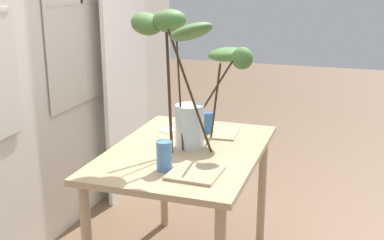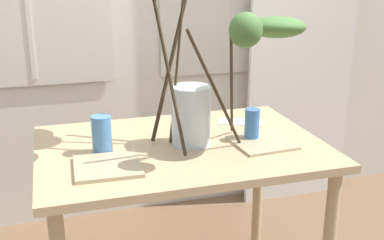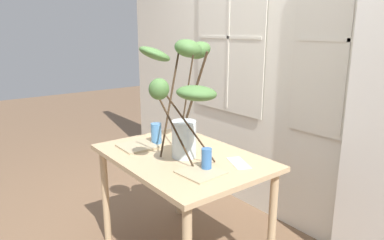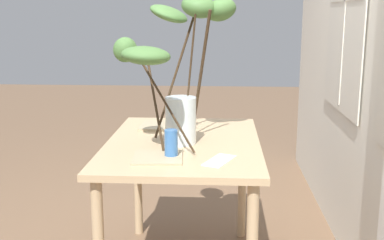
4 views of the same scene
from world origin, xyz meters
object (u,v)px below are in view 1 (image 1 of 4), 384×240
object	(u,v)px
dining_table	(186,166)
drinking_glass_blue_right	(207,123)
vase_with_branches	(192,70)
drinking_glass_blue_left	(164,156)
plate_square_left	(195,173)
plate_square_right	(218,133)

from	to	relation	value
dining_table	drinking_glass_blue_right	xyz separation A→B (m)	(0.29, -0.03, 0.16)
vase_with_branches	drinking_glass_blue_left	distance (m)	0.50
vase_with_branches	plate_square_left	distance (m)	0.56
plate_square_left	plate_square_right	xyz separation A→B (m)	(0.62, 0.06, -0.00)
drinking_glass_blue_right	plate_square_left	bearing A→B (deg)	-168.58
dining_table	plate_square_right	world-z (taller)	plate_square_right
plate_square_right	dining_table	bearing A→B (deg)	163.57
plate_square_right	drinking_glass_blue_left	bearing A→B (deg)	171.59
dining_table	vase_with_branches	world-z (taller)	vase_with_branches
vase_with_branches	plate_square_left	xyz separation A→B (m)	(-0.36, -0.13, -0.41)
dining_table	drinking_glass_blue_left	size ratio (longest dim) A/B	7.73
dining_table	plate_square_right	xyz separation A→B (m)	(0.31, -0.09, 0.10)
dining_table	plate_square_left	size ratio (longest dim) A/B	4.85
vase_with_branches	drinking_glass_blue_left	size ratio (longest dim) A/B	5.28
plate_square_left	drinking_glass_blue_right	bearing A→B (deg)	11.42
vase_with_branches	plate_square_right	size ratio (longest dim) A/B	3.45
plate_square_left	plate_square_right	size ratio (longest dim) A/B	1.04
dining_table	drinking_glass_blue_right	distance (m)	0.33
drinking_glass_blue_left	plate_square_right	distance (m)	0.63
drinking_glass_blue_left	plate_square_left	distance (m)	0.17
drinking_glass_blue_left	plate_square_right	xyz separation A→B (m)	(0.62, -0.09, -0.07)
plate_square_right	plate_square_left	bearing A→B (deg)	-174.26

